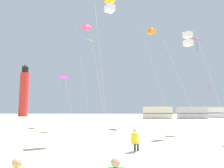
% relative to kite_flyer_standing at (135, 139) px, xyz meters
% --- Properties ---
extents(kite_flyer_standing, '(0.45, 0.56, 1.16)m').
position_rel_kite_flyer_standing_xyz_m(kite_flyer_standing, '(0.00, 0.00, 0.00)').
color(kite_flyer_standing, yellow).
rests_on(kite_flyer_standing, ground).
extents(kite_diamond_magenta, '(1.91, 1.91, 5.83)m').
position_rel_kite_flyer_standing_xyz_m(kite_diamond_magenta, '(-6.76, 11.84, 4.83)').
color(kite_diamond_magenta, silver).
rests_on(kite_diamond_magenta, ground).
extents(kite_diamond_lime, '(2.42, 2.42, 10.00)m').
position_rel_kite_flyer_standing_xyz_m(kite_diamond_lime, '(-3.74, 11.62, 8.76)').
color(kite_diamond_lime, silver).
rests_on(kite_diamond_lime, ground).
extents(kite_diamond_scarlet, '(2.10, 2.22, 5.96)m').
position_rel_kite_flyer_standing_xyz_m(kite_diamond_scarlet, '(11.80, 18.08, 4.95)').
color(kite_diamond_scarlet, silver).
rests_on(kite_diamond_scarlet, ground).
extents(kite_box_gold, '(1.52, 1.52, 10.29)m').
position_rel_kite_flyer_standing_xyz_m(kite_box_gold, '(-1.42, 3.45, 9.09)').
color(kite_box_gold, silver).
rests_on(kite_box_gold, ground).
extents(kite_tube_rainbow, '(2.36, 2.71, 14.18)m').
position_rel_kite_flyer_standing_xyz_m(kite_tube_rainbow, '(-5.16, 16.94, 12.86)').
color(kite_tube_rainbow, silver).
rests_on(kite_tube_rainbow, ground).
extents(kite_box_white, '(2.51, 2.51, 8.56)m').
position_rel_kite_flyer_standing_xyz_m(kite_box_white, '(5.02, 6.17, 7.36)').
color(kite_box_white, silver).
rests_on(kite_box_white, ground).
extents(kite_tube_orange, '(3.41, 3.14, 12.92)m').
position_rel_kite_flyer_standing_xyz_m(kite_tube_orange, '(3.55, 15.41, 11.60)').
color(kite_tube_orange, silver).
rests_on(kite_tube_orange, ground).
extents(kite_diamond_violet, '(2.97, 2.67, 9.08)m').
position_rel_kite_flyer_standing_xyz_m(kite_diamond_violet, '(6.88, 8.83, 7.90)').
color(kite_diamond_violet, silver).
rests_on(kite_diamond_violet, ground).
extents(lighthouse_distant, '(2.80, 2.80, 16.80)m').
position_rel_kite_flyer_standing_xyz_m(lighthouse_distant, '(-30.87, 55.11, 7.22)').
color(lighthouse_distant, red).
rests_on(lighthouse_distant, ground).
extents(rv_van_cream, '(6.45, 2.38, 2.80)m').
position_rel_kite_flyer_standing_xyz_m(rv_van_cream, '(8.28, 37.82, 0.78)').
color(rv_van_cream, beige).
rests_on(rv_van_cream, ground).
extents(rv_van_silver, '(6.46, 2.39, 2.80)m').
position_rel_kite_flyer_standing_xyz_m(rv_van_silver, '(16.52, 38.89, 0.78)').
color(rv_van_silver, '#B7BABF').
rests_on(rv_van_silver, ground).
extents(rv_van_white, '(6.54, 2.64, 2.80)m').
position_rel_kite_flyer_standing_xyz_m(rv_van_white, '(26.04, 45.29, 0.78)').
color(rv_van_white, white).
rests_on(rv_van_white, ground).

